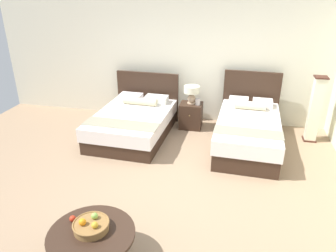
{
  "coord_description": "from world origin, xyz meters",
  "views": [
    {
      "loc": [
        0.83,
        -4.09,
        2.88
      ],
      "look_at": [
        -0.16,
        0.47,
        0.8
      ],
      "focal_mm": 34.23,
      "sensor_mm": 36.0,
      "label": 1
    }
  ],
  "objects_px": {
    "loose_apple": "(73,219)",
    "fruit_bowl": "(91,225)",
    "floor_lamp_corner": "(315,110)",
    "nightstand": "(191,116)",
    "vase": "(198,102)",
    "table_lamp": "(192,92)",
    "coffee_table": "(92,240)",
    "bed_near_window": "(134,122)",
    "bed_near_corner": "(248,130)"
  },
  "relations": [
    {
      "from": "fruit_bowl",
      "to": "coffee_table",
      "type": "bearing_deg",
      "value": -70.66
    },
    {
      "from": "loose_apple",
      "to": "bed_near_window",
      "type": "bearing_deg",
      "value": 95.53
    },
    {
      "from": "loose_apple",
      "to": "fruit_bowl",
      "type": "bearing_deg",
      "value": -16.7
    },
    {
      "from": "nightstand",
      "to": "vase",
      "type": "distance_m",
      "value": 0.37
    },
    {
      "from": "coffee_table",
      "to": "floor_lamp_corner",
      "type": "relative_size",
      "value": 0.73
    },
    {
      "from": "nightstand",
      "to": "floor_lamp_corner",
      "type": "distance_m",
      "value": 2.46
    },
    {
      "from": "vase",
      "to": "loose_apple",
      "type": "distance_m",
      "value": 3.86
    },
    {
      "from": "floor_lamp_corner",
      "to": "bed_near_window",
      "type": "bearing_deg",
      "value": -171.64
    },
    {
      "from": "coffee_table",
      "to": "fruit_bowl",
      "type": "xyz_separation_m",
      "value": [
        -0.02,
        0.05,
        0.16
      ]
    },
    {
      "from": "bed_near_corner",
      "to": "vase",
      "type": "relative_size",
      "value": 15.59
    },
    {
      "from": "bed_near_window",
      "to": "loose_apple",
      "type": "relative_size",
      "value": 28.94
    },
    {
      "from": "loose_apple",
      "to": "vase",
      "type": "bearing_deg",
      "value": 76.26
    },
    {
      "from": "bed_near_window",
      "to": "table_lamp",
      "type": "relative_size",
      "value": 5.51
    },
    {
      "from": "nightstand",
      "to": "vase",
      "type": "xyz_separation_m",
      "value": [
        0.14,
        -0.04,
        0.34
      ]
    },
    {
      "from": "vase",
      "to": "loose_apple",
      "type": "bearing_deg",
      "value": -103.74
    },
    {
      "from": "table_lamp",
      "to": "vase",
      "type": "relative_size",
      "value": 2.69
    },
    {
      "from": "vase",
      "to": "bed_near_window",
      "type": "bearing_deg",
      "value": -154.5
    },
    {
      "from": "table_lamp",
      "to": "loose_apple",
      "type": "xyz_separation_m",
      "value": [
        -0.78,
        -3.81,
        -0.34
      ]
    },
    {
      "from": "table_lamp",
      "to": "bed_near_window",
      "type": "bearing_deg",
      "value": -149.25
    },
    {
      "from": "table_lamp",
      "to": "coffee_table",
      "type": "xyz_separation_m",
      "value": [
        -0.5,
        -3.94,
        -0.48
      ]
    },
    {
      "from": "bed_near_window",
      "to": "nightstand",
      "type": "xyz_separation_m",
      "value": [
        1.08,
        0.62,
        -0.02
      ]
    },
    {
      "from": "vase",
      "to": "coffee_table",
      "type": "bearing_deg",
      "value": -99.33
    },
    {
      "from": "loose_apple",
      "to": "floor_lamp_corner",
      "type": "height_order",
      "value": "floor_lamp_corner"
    },
    {
      "from": "bed_near_corner",
      "to": "floor_lamp_corner",
      "type": "height_order",
      "value": "floor_lamp_corner"
    },
    {
      "from": "nightstand",
      "to": "loose_apple",
      "type": "height_order",
      "value": "nightstand"
    },
    {
      "from": "bed_near_corner",
      "to": "table_lamp",
      "type": "xyz_separation_m",
      "value": [
        -1.19,
        0.64,
        0.48
      ]
    },
    {
      "from": "coffee_table",
      "to": "floor_lamp_corner",
      "type": "xyz_separation_m",
      "value": [
        2.92,
        3.81,
        0.33
      ]
    },
    {
      "from": "nightstand",
      "to": "fruit_bowl",
      "type": "xyz_separation_m",
      "value": [
        -0.51,
        -3.87,
        0.21
      ]
    },
    {
      "from": "bed_near_window",
      "to": "fruit_bowl",
      "type": "bearing_deg",
      "value": -80.07
    },
    {
      "from": "bed_near_corner",
      "to": "fruit_bowl",
      "type": "distance_m",
      "value": 3.67
    },
    {
      "from": "bed_near_corner",
      "to": "coffee_table",
      "type": "bearing_deg",
      "value": -117.07
    },
    {
      "from": "bed_near_corner",
      "to": "fruit_bowl",
      "type": "relative_size",
      "value": 5.5
    },
    {
      "from": "table_lamp",
      "to": "floor_lamp_corner",
      "type": "bearing_deg",
      "value": -3.03
    },
    {
      "from": "nightstand",
      "to": "floor_lamp_corner",
      "type": "relative_size",
      "value": 0.42
    },
    {
      "from": "fruit_bowl",
      "to": "bed_near_corner",
      "type": "bearing_deg",
      "value": 62.32
    },
    {
      "from": "bed_near_window",
      "to": "floor_lamp_corner",
      "type": "relative_size",
      "value": 1.6
    },
    {
      "from": "nightstand",
      "to": "fruit_bowl",
      "type": "bearing_deg",
      "value": -97.57
    },
    {
      "from": "table_lamp",
      "to": "fruit_bowl",
      "type": "distance_m",
      "value": 3.93
    },
    {
      "from": "table_lamp",
      "to": "coffee_table",
      "type": "bearing_deg",
      "value": -97.18
    },
    {
      "from": "loose_apple",
      "to": "bed_near_corner",
      "type": "bearing_deg",
      "value": 58.2
    },
    {
      "from": "vase",
      "to": "floor_lamp_corner",
      "type": "bearing_deg",
      "value": -1.72
    },
    {
      "from": "bed_near_corner",
      "to": "vase",
      "type": "bearing_deg",
      "value": 150.88
    },
    {
      "from": "loose_apple",
      "to": "floor_lamp_corner",
      "type": "distance_m",
      "value": 4.88
    },
    {
      "from": "bed_near_corner",
      "to": "vase",
      "type": "height_order",
      "value": "bed_near_corner"
    },
    {
      "from": "bed_near_corner",
      "to": "table_lamp",
      "type": "bearing_deg",
      "value": 151.58
    },
    {
      "from": "bed_near_window",
      "to": "fruit_bowl",
      "type": "distance_m",
      "value": 3.3
    },
    {
      "from": "bed_near_corner",
      "to": "fruit_bowl",
      "type": "height_order",
      "value": "bed_near_corner"
    },
    {
      "from": "fruit_bowl",
      "to": "loose_apple",
      "type": "height_order",
      "value": "fruit_bowl"
    },
    {
      "from": "vase",
      "to": "fruit_bowl",
      "type": "height_order",
      "value": "vase"
    },
    {
      "from": "bed_near_window",
      "to": "fruit_bowl",
      "type": "xyz_separation_m",
      "value": [
        0.57,
        -3.24,
        0.19
      ]
    }
  ]
}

